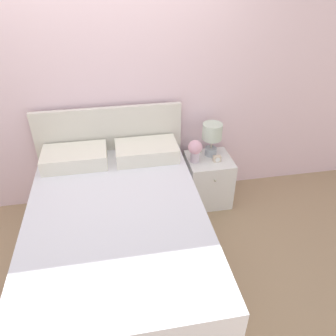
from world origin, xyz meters
TOP-DOWN VIEW (x-y plane):
  - ground_plane at (0.00, 0.00)m, footprint 12.00×12.00m
  - wall_back at (0.00, 0.07)m, footprint 8.00×0.06m
  - bed at (0.00, -0.95)m, footprint 1.43×2.02m
  - nightstand at (0.98, -0.24)m, footprint 0.45×0.45m
  - table_lamp at (1.02, -0.15)m, footprint 0.20×0.20m
  - flower_vase at (0.82, -0.26)m, footprint 0.14×0.14m
  - alarm_clock at (1.04, -0.29)m, footprint 0.08×0.05m

SIDE VIEW (x-z plane):
  - ground_plane at x=0.00m, z-range 0.00..0.00m
  - nightstand at x=0.98m, z-range 0.00..0.53m
  - bed at x=0.00m, z-range -0.21..0.87m
  - alarm_clock at x=1.04m, z-range 0.53..0.59m
  - flower_vase at x=0.82m, z-range 0.55..0.78m
  - table_lamp at x=1.02m, z-range 0.59..0.94m
  - wall_back at x=0.00m, z-range 0.00..2.60m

